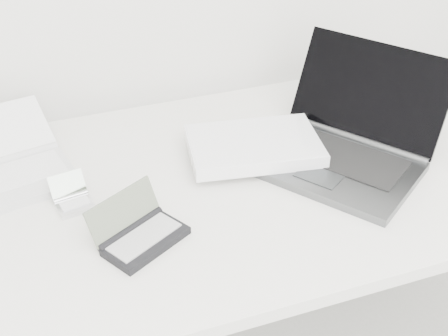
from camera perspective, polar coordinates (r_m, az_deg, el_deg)
name	(u,v)px	position (r m, az deg, el deg)	size (l,w,h in m)	color
desk	(230,194)	(1.44, 0.57, -2.43)	(1.60, 0.80, 0.73)	white
laptop_large	(307,145)	(1.47, 7.61, 2.13)	(0.62, 0.51, 0.23)	#515356
netbook_open_white	(8,168)	(1.49, -19.12, 0.03)	(0.32, 0.37, 0.09)	silver
pda_silver	(73,200)	(1.37, -13.65, -2.84)	(0.09, 0.10, 0.06)	silver
palmtop_charcoal	(139,233)	(1.24, -7.74, -5.95)	(0.20, 0.19, 0.09)	black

